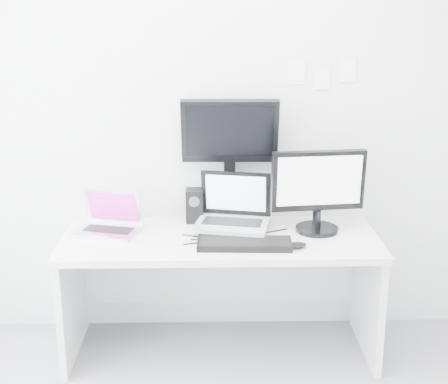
% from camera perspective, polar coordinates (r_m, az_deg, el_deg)
% --- Properties ---
extents(back_wall, '(3.60, 0.00, 3.60)m').
position_cam_1_polar(back_wall, '(3.80, -0.42, 6.68)').
color(back_wall, silver).
rests_on(back_wall, ground).
extents(desk, '(1.80, 0.70, 0.73)m').
position_cam_1_polar(desk, '(3.77, -0.31, -9.21)').
color(desk, silver).
rests_on(desk, ground).
extents(macbook, '(0.39, 0.33, 0.26)m').
position_cam_1_polar(macbook, '(3.68, -10.51, -1.85)').
color(macbook, '#B3B3B8').
rests_on(macbook, desk).
extents(speaker, '(0.13, 0.13, 0.21)m').
position_cam_1_polar(speaker, '(3.83, -2.67, -1.22)').
color(speaker, black).
rests_on(speaker, desk).
extents(dell_laptop, '(0.47, 0.40, 0.34)m').
position_cam_1_polar(dell_laptop, '(3.63, 0.72, -1.08)').
color(dell_laptop, '#A1A4A8').
rests_on(dell_laptop, desk).
extents(rear_monitor, '(0.57, 0.22, 0.77)m').
position_cam_1_polar(rear_monitor, '(3.78, 0.51, 3.00)').
color(rear_monitor, black).
rests_on(rear_monitor, desk).
extents(samsung_monitor, '(0.57, 0.31, 0.50)m').
position_cam_1_polar(samsung_monitor, '(3.67, 8.48, 0.16)').
color(samsung_monitor, black).
rests_on(samsung_monitor, desk).
extents(keyboard, '(0.52, 0.20, 0.03)m').
position_cam_1_polar(keyboard, '(3.47, 1.85, -4.67)').
color(keyboard, black).
rests_on(keyboard, desk).
extents(mouse, '(0.12, 0.09, 0.03)m').
position_cam_1_polar(mouse, '(3.47, 6.58, -4.77)').
color(mouse, black).
rests_on(mouse, desk).
extents(wall_note_0, '(0.10, 0.00, 0.14)m').
position_cam_1_polar(wall_note_0, '(3.79, 6.51, 10.67)').
color(wall_note_0, white).
rests_on(wall_note_0, back_wall).
extents(wall_note_1, '(0.09, 0.00, 0.13)m').
position_cam_1_polar(wall_note_1, '(3.81, 8.76, 10.02)').
color(wall_note_1, white).
rests_on(wall_note_1, back_wall).
extents(wall_note_2, '(0.10, 0.00, 0.14)m').
position_cam_1_polar(wall_note_2, '(3.84, 11.04, 10.70)').
color(wall_note_2, white).
rests_on(wall_note_2, back_wall).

